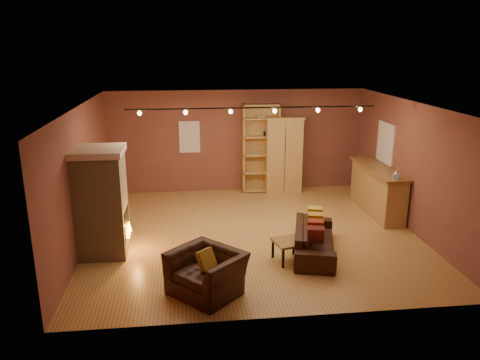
{
  "coord_description": "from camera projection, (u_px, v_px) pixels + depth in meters",
  "views": [
    {
      "loc": [
        -1.37,
        -9.36,
        4.0
      ],
      "look_at": [
        -0.27,
        0.2,
        1.18
      ],
      "focal_mm": 35.0,
      "sensor_mm": 36.0,
      "label": 1
    }
  ],
  "objects": [
    {
      "name": "fireplace",
      "position": [
        102.0,
        202.0,
        8.99
      ],
      "size": [
        1.01,
        0.98,
        2.12
      ],
      "color": "tan",
      "rests_on": "floor"
    },
    {
      "name": "left_wall",
      "position": [
        82.0,
        177.0,
        9.42
      ],
      "size": [
        0.02,
        6.5,
        2.8
      ],
      "primitive_type": "cube",
      "color": "brown",
      "rests_on": "floor"
    },
    {
      "name": "track_rail",
      "position": [
        253.0,
        109.0,
        9.63
      ],
      "size": [
        5.2,
        0.09,
        0.13
      ],
      "color": "black",
      "rests_on": "ceiling"
    },
    {
      "name": "back_wall",
      "position": [
        237.0,
        141.0,
        12.9
      ],
      "size": [
        7.0,
        0.02,
        2.8
      ],
      "primitive_type": "cube",
      "color": "brown",
      "rests_on": "floor"
    },
    {
      "name": "right_wall",
      "position": [
        412.0,
        167.0,
        10.19
      ],
      "size": [
        0.02,
        6.5,
        2.8
      ],
      "primitive_type": "cube",
      "color": "brown",
      "rests_on": "floor"
    },
    {
      "name": "armchair",
      "position": [
        206.0,
        266.0,
        7.66
      ],
      "size": [
        1.3,
        1.3,
        0.97
      ],
      "rotation": [
        0.0,
        0.0,
        -0.79
      ],
      "color": "black",
      "rests_on": "floor"
    },
    {
      "name": "armoire",
      "position": [
        283.0,
        154.0,
        12.88
      ],
      "size": [
        1.04,
        0.59,
        2.1
      ],
      "color": "tan",
      "rests_on": "floor"
    },
    {
      "name": "right_window",
      "position": [
        386.0,
        143.0,
        11.45
      ],
      "size": [
        0.05,
        0.9,
        1.0
      ],
      "primitive_type": "cube",
      "color": "white",
      "rests_on": "right_wall"
    },
    {
      "name": "floor",
      "position": [
        253.0,
        234.0,
        10.19
      ],
      "size": [
        7.0,
        7.0,
        0.0
      ],
      "primitive_type": "plane",
      "color": "olive",
      "rests_on": "ground"
    },
    {
      "name": "loveseat",
      "position": [
        315.0,
        234.0,
        9.18
      ],
      "size": [
        1.04,
        2.02,
        0.79
      ],
      "rotation": [
        0.0,
        0.0,
        1.32
      ],
      "color": "black",
      "rests_on": "floor"
    },
    {
      "name": "ceiling",
      "position": [
        254.0,
        105.0,
        9.41
      ],
      "size": [
        7.0,
        7.0,
        0.0
      ],
      "primitive_type": "plane",
      "rotation": [
        3.14,
        0.0,
        0.0
      ],
      "color": "brown",
      "rests_on": "back_wall"
    },
    {
      "name": "back_window",
      "position": [
        189.0,
        137.0,
        12.7
      ],
      "size": [
        0.56,
        0.04,
        0.86
      ],
      "primitive_type": "cube",
      "color": "white",
      "rests_on": "back_wall"
    },
    {
      "name": "coffee_table",
      "position": [
        289.0,
        244.0,
        8.85
      ],
      "size": [
        0.66,
        0.66,
        0.41
      ],
      "rotation": [
        0.0,
        0.0,
        0.25
      ],
      "color": "olive",
      "rests_on": "floor"
    },
    {
      "name": "tissue_box",
      "position": [
        396.0,
        175.0,
        10.22
      ],
      "size": [
        0.17,
        0.17,
        0.23
      ],
      "rotation": [
        0.0,
        0.0,
        -0.34
      ],
      "color": "#82ABD0",
      "rests_on": "bar_counter"
    },
    {
      "name": "bookcase",
      "position": [
        260.0,
        147.0,
        12.89
      ],
      "size": [
        1.0,
        0.39,
        2.44
      ],
      "color": "tan",
      "rests_on": "floor"
    },
    {
      "name": "bar_counter",
      "position": [
        377.0,
        190.0,
        11.37
      ],
      "size": [
        0.63,
        2.37,
        1.13
      ],
      "color": "tan",
      "rests_on": "floor"
    }
  ]
}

